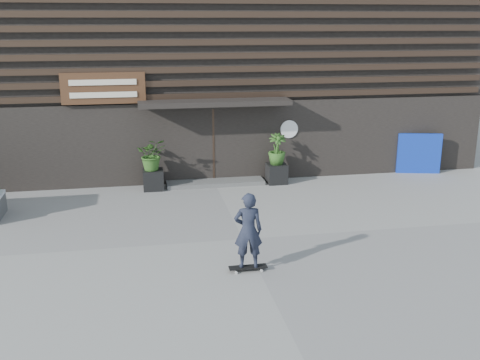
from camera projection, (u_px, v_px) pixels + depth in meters
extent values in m
plane|color=gray|center=(243.00, 239.00, 12.94)|extent=(80.00, 80.00, 0.00)
cube|color=#50504D|center=(215.00, 182.00, 17.27)|extent=(3.00, 0.80, 0.12)
cube|color=black|center=(153.00, 180.00, 16.68)|extent=(0.60, 0.60, 0.60)
imported|color=#2D591E|center=(152.00, 154.00, 16.47)|extent=(0.86, 0.75, 0.96)
cube|color=black|center=(277.00, 174.00, 17.35)|extent=(0.60, 0.60, 0.60)
imported|color=#2D591E|center=(277.00, 149.00, 17.13)|extent=(0.54, 0.54, 0.96)
cube|color=#0C279D|center=(419.00, 153.00, 18.39)|extent=(1.41, 0.44, 1.33)
cube|color=black|center=(194.00, 45.00, 21.29)|extent=(18.00, 10.00, 8.00)
cube|color=black|center=(213.00, 142.00, 17.27)|extent=(18.00, 0.12, 2.50)
cube|color=#38281E|center=(213.00, 96.00, 16.81)|extent=(17.60, 0.08, 0.18)
cube|color=#38281E|center=(213.00, 83.00, 16.70)|extent=(17.60, 0.08, 0.18)
cube|color=#38281E|center=(213.00, 69.00, 16.59)|extent=(17.60, 0.08, 0.18)
cube|color=#38281E|center=(212.00, 56.00, 16.49)|extent=(17.60, 0.08, 0.18)
cube|color=#38281E|center=(212.00, 42.00, 16.38)|extent=(17.60, 0.08, 0.18)
cube|color=#38281E|center=(212.00, 28.00, 16.27)|extent=(17.60, 0.08, 0.18)
cube|color=#38281E|center=(212.00, 14.00, 16.16)|extent=(17.60, 0.08, 0.18)
cube|color=#38281E|center=(212.00, 0.00, 16.06)|extent=(17.60, 0.08, 0.18)
cube|color=black|center=(215.00, 103.00, 16.49)|extent=(4.50, 1.00, 0.15)
cube|color=black|center=(213.00, 145.00, 17.44)|extent=(2.40, 0.30, 2.30)
cube|color=#38281E|center=(213.00, 146.00, 17.27)|extent=(0.06, 0.10, 2.30)
cube|color=#472B19|center=(103.00, 88.00, 16.09)|extent=(2.40, 0.10, 0.90)
cube|color=beige|center=(103.00, 82.00, 15.98)|extent=(1.90, 0.02, 0.16)
cube|color=beige|center=(104.00, 95.00, 16.08)|extent=(1.90, 0.02, 0.16)
cylinder|color=white|center=(289.00, 129.00, 17.51)|extent=(0.56, 0.03, 0.56)
cube|color=black|center=(248.00, 267.00, 11.28)|extent=(0.78, 0.20, 0.02)
cylinder|color=#B4B4AE|center=(236.00, 273.00, 11.15)|extent=(0.06, 0.03, 0.06)
cylinder|color=#A7A7A3|center=(234.00, 268.00, 11.34)|extent=(0.06, 0.03, 0.06)
cylinder|color=#B1B1AC|center=(262.00, 271.00, 11.24)|extent=(0.06, 0.03, 0.06)
cylinder|color=#BABAB5|center=(259.00, 266.00, 11.43)|extent=(0.06, 0.03, 0.06)
imported|color=black|center=(248.00, 230.00, 11.06)|extent=(0.61, 0.43, 1.56)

